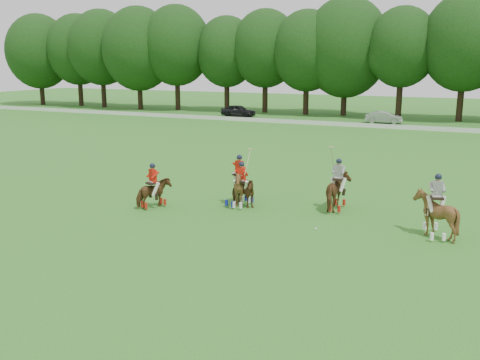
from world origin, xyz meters
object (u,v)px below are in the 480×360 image
at_px(polo_red_b, 241,191).
at_px(polo_ball, 316,229).
at_px(polo_stripe_a, 338,191).
at_px(polo_red_a, 153,192).
at_px(polo_stripe_b, 435,214).
at_px(car_mid, 384,117).
at_px(polo_red_c, 239,187).
at_px(car_left, 238,111).

distance_m(polo_red_b, polo_ball, 4.66).
distance_m(polo_red_b, polo_stripe_a, 4.42).
distance_m(polo_red_a, polo_stripe_b, 12.28).
height_order(polo_red_a, polo_red_b, polo_red_b).
bearing_deg(polo_ball, car_mid, 96.51).
bearing_deg(polo_red_b, polo_stripe_a, 18.16).
bearing_deg(polo_red_b, polo_ball, -24.40).
bearing_deg(polo_stripe_b, car_mid, 103.05).
distance_m(polo_stripe_a, polo_stripe_b, 4.92).
relative_size(polo_red_c, polo_ball, 27.05).
distance_m(car_mid, polo_red_c, 37.66).
bearing_deg(polo_ball, polo_stripe_b, 14.03).
relative_size(car_left, polo_stripe_a, 1.46).
bearing_deg(car_left, polo_red_a, -159.90).
bearing_deg(polo_stripe_a, car_left, 121.29).
xyz_separation_m(polo_stripe_b, polo_ball, (-4.41, -1.10, -0.88)).
bearing_deg(polo_red_c, polo_stripe_a, 15.61).
xyz_separation_m(car_mid, polo_ball, (4.53, -39.72, -0.61)).
bearing_deg(polo_red_c, car_mid, 90.25).
bearing_deg(polo_red_c, car_left, 115.26).
distance_m(car_mid, polo_red_a, 39.82).
relative_size(polo_stripe_b, polo_ball, 27.73).
bearing_deg(car_left, polo_red_b, -154.34).
distance_m(polo_red_a, polo_ball, 7.85).
relative_size(polo_red_a, polo_red_b, 0.78).
xyz_separation_m(polo_stripe_a, polo_ball, (-0.00, -3.28, -0.83)).
height_order(polo_red_b, polo_ball, polo_red_b).
relative_size(polo_red_a, polo_stripe_a, 0.72).
xyz_separation_m(car_left, polo_red_a, (14.32, -39.69, 0.02)).
height_order(car_left, polo_red_a, polo_red_a).
distance_m(polo_red_c, polo_ball, 4.90).
distance_m(car_left, polo_stripe_b, 46.86).
xyz_separation_m(polo_red_a, polo_stripe_a, (7.83, 3.25, 0.13)).
xyz_separation_m(polo_red_a, polo_red_c, (3.45, 2.02, 0.15)).
distance_m(polo_red_c, polo_stripe_a, 4.54).
bearing_deg(polo_stripe_a, car_mid, 97.10).
bearing_deg(polo_stripe_b, polo_ball, -165.97).
distance_m(car_left, polo_ball, 45.48).
bearing_deg(polo_ball, polo_red_a, 179.78).
relative_size(car_mid, polo_red_b, 1.47).
bearing_deg(polo_stripe_b, polo_stripe_a, 153.76).
distance_m(polo_stripe_b, polo_ball, 4.63).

